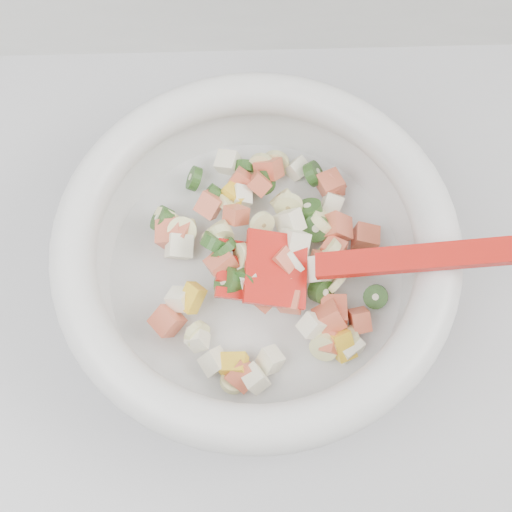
{
  "coord_description": "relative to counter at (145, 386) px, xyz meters",
  "views": [
    {
      "loc": [
        0.17,
        1.24,
        1.47
      ],
      "look_at": [
        0.18,
        1.46,
        0.95
      ],
      "focal_mm": 45.0,
      "sensor_mm": 36.0,
      "label": 1
    }
  ],
  "objects": [
    {
      "name": "counter",
      "position": [
        0.0,
        0.0,
        0.0
      ],
      "size": [
        2.0,
        0.6,
        0.9
      ],
      "primitive_type": "cube",
      "color": "#A8A9AE",
      "rests_on": "ground"
    },
    {
      "name": "mixing_bowl",
      "position": [
        0.18,
        0.01,
        0.5
      ],
      "size": [
        0.43,
        0.35,
        0.13
      ],
      "color": "silver",
      "rests_on": "counter"
    }
  ]
}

